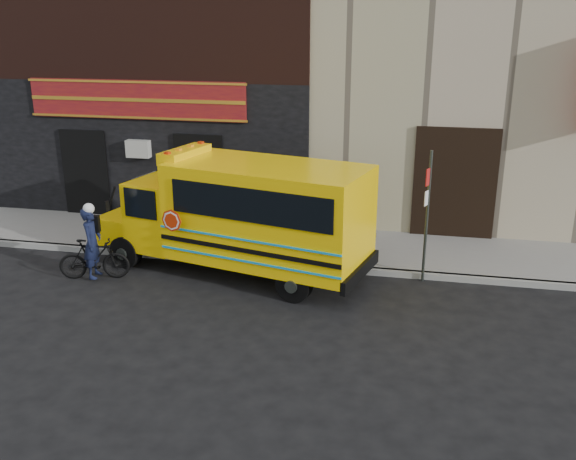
% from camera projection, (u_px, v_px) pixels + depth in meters
% --- Properties ---
extents(ground, '(120.00, 120.00, 0.00)m').
position_uv_depth(ground, '(263.00, 313.00, 13.50)').
color(ground, black).
rests_on(ground, ground).
extents(curb, '(40.00, 0.20, 0.15)m').
position_uv_depth(curb, '(288.00, 265.00, 15.89)').
color(curb, gray).
rests_on(curb, ground).
extents(sidewalk, '(40.00, 3.00, 0.15)m').
position_uv_depth(sidewalk, '(299.00, 244.00, 17.28)').
color(sidewalk, slate).
rests_on(sidewalk, ground).
extents(building, '(20.00, 10.70, 12.00)m').
position_uv_depth(building, '(335.00, 9.00, 21.24)').
color(building, tan).
rests_on(building, sidewalk).
extents(school_bus, '(7.21, 3.73, 2.92)m').
position_uv_depth(school_bus, '(243.00, 213.00, 15.12)').
color(school_bus, black).
rests_on(school_bus, ground).
extents(sign_pole, '(0.12, 0.26, 3.12)m').
position_uv_depth(sign_pole, '(427.00, 211.00, 14.57)').
color(sign_pole, '#363D37').
rests_on(sign_pole, ground).
extents(bicycle, '(1.71, 0.88, 0.99)m').
position_uv_depth(bicycle, '(94.00, 259.00, 15.10)').
color(bicycle, black).
rests_on(bicycle, ground).
extents(cyclist, '(0.49, 0.67, 1.70)m').
position_uv_depth(cyclist, '(92.00, 245.00, 15.00)').
color(cyclist, black).
rests_on(cyclist, ground).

